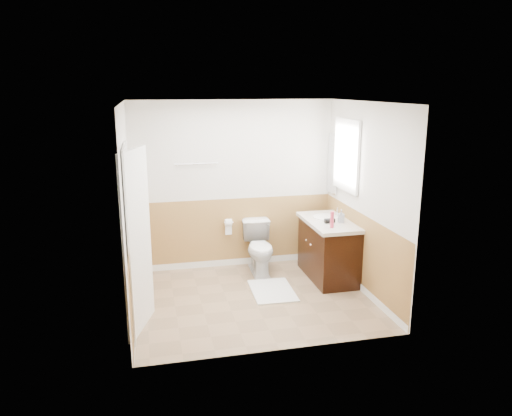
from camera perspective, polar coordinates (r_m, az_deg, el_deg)
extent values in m
plane|color=#8C7051|center=(6.44, -0.38, -10.56)|extent=(3.00, 3.00, 0.00)
plane|color=white|center=(5.86, -0.42, 12.27)|extent=(3.00, 3.00, 0.00)
plane|color=silver|center=(7.28, -2.62, 2.67)|extent=(3.00, 0.00, 3.00)
plane|color=silver|center=(4.82, 2.97, -3.25)|extent=(3.00, 0.00, 3.00)
plane|color=silver|center=(5.90, -14.76, -0.47)|extent=(0.00, 3.00, 3.00)
plane|color=silver|center=(6.51, 12.60, 1.00)|extent=(0.00, 3.00, 3.00)
plane|color=#A07640|center=(7.45, -2.54, -3.02)|extent=(3.00, 0.00, 3.00)
plane|color=#A07640|center=(5.10, 2.83, -11.29)|extent=(3.00, 0.00, 3.00)
plane|color=#A07640|center=(6.12, -14.22, -7.27)|extent=(0.00, 2.60, 2.60)
plane|color=#A07640|center=(6.71, 12.17, -5.25)|extent=(0.00, 2.60, 2.60)
imported|color=white|center=(7.20, 0.43, -4.67)|extent=(0.44, 0.75, 0.75)
cube|color=silver|center=(6.66, 1.92, -9.63)|extent=(0.58, 0.82, 0.02)
cube|color=black|center=(7.06, 8.44, -4.98)|extent=(0.55, 1.10, 0.80)
sphere|color=silver|center=(6.82, 6.43, -4.26)|extent=(0.03, 0.03, 0.03)
sphere|color=silver|center=(7.00, 5.89, -3.76)|extent=(0.03, 0.03, 0.03)
cube|color=beige|center=(6.93, 8.49, -1.66)|extent=(0.60, 1.15, 0.05)
cylinder|color=white|center=(7.06, 8.13, -1.06)|extent=(0.36, 0.36, 0.02)
cylinder|color=silver|center=(7.11, 9.50, -0.51)|extent=(0.02, 0.02, 0.14)
cylinder|color=#C2324C|center=(6.56, 8.87, -1.35)|extent=(0.05, 0.05, 0.22)
imported|color=gray|center=(6.84, 9.92, -0.94)|extent=(0.10, 0.10, 0.18)
cylinder|color=black|center=(6.79, 8.58, -1.47)|extent=(0.14, 0.07, 0.07)
cylinder|color=black|center=(6.83, 8.17, -1.61)|extent=(0.03, 0.03, 0.07)
cube|color=silver|center=(7.44, 8.94, 5.11)|extent=(0.02, 0.35, 0.90)
cube|color=white|center=(6.94, 10.52, 6.09)|extent=(0.04, 0.80, 1.00)
cube|color=white|center=(6.95, 10.64, 6.09)|extent=(0.01, 0.70, 0.90)
cube|color=white|center=(5.53, -13.70, -3.86)|extent=(0.29, 0.78, 2.04)
cube|color=white|center=(5.53, -14.49, -3.80)|extent=(0.02, 0.92, 2.10)
sphere|color=silver|center=(5.86, -13.05, -3.51)|extent=(0.06, 0.06, 0.06)
cylinder|color=silver|center=(7.09, -6.97, 5.15)|extent=(0.62, 0.02, 0.02)
cylinder|color=silver|center=(7.32, -3.24, -1.70)|extent=(0.14, 0.02, 0.02)
cylinder|color=white|center=(7.32, -3.24, -1.70)|extent=(0.10, 0.11, 0.11)
cube|color=white|center=(7.35, -3.23, -2.53)|extent=(0.10, 0.01, 0.16)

